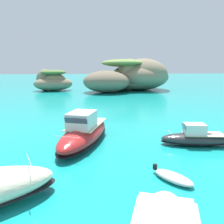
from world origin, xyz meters
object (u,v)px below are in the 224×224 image
(islet_large, at_px, (133,77))
(islet_small, at_px, (52,82))
(dinghy_tender, at_px, (173,177))
(motorboat_charcoal, at_px, (197,138))
(motorboat_red, at_px, (84,132))

(islet_large, height_order, islet_small, islet_large)
(islet_large, relative_size, dinghy_tender, 9.83)
(islet_small, bearing_deg, dinghy_tender, -75.10)
(motorboat_charcoal, xyz_separation_m, motorboat_red, (-9.70, 1.81, 0.33))
(islet_large, distance_m, dinghy_tender, 52.80)
(islet_large, relative_size, motorboat_charcoal, 4.16)
(motorboat_red, relative_size, dinghy_tender, 3.66)
(islet_small, height_order, motorboat_red, islet_small)
(islet_large, height_order, motorboat_charcoal, islet_large)
(motorboat_charcoal, relative_size, motorboat_red, 0.65)
(islet_large, bearing_deg, motorboat_red, -107.76)
(motorboat_red, bearing_deg, motorboat_charcoal, -10.55)
(islet_small, xyz_separation_m, dinghy_tender, (14.15, -53.18, -2.27))
(motorboat_red, height_order, dinghy_tender, motorboat_red)
(islet_small, xyz_separation_m, motorboat_red, (8.90, -45.61, -1.54))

